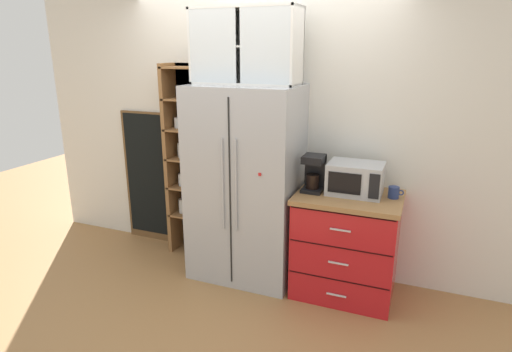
# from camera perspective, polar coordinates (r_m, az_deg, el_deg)

# --- Properties ---
(ground_plane) EXTENTS (10.61, 10.61, 0.00)m
(ground_plane) POSITION_cam_1_polar(r_m,az_deg,el_deg) (4.15, -1.45, -12.81)
(ground_plane) COLOR #9E7042
(wall_back_cream) EXTENTS (4.92, 0.10, 2.55)m
(wall_back_cream) POSITION_cam_1_polar(r_m,az_deg,el_deg) (4.06, 0.67, 5.76)
(wall_back_cream) COLOR silver
(wall_back_cream) RESTS_ON ground
(refrigerator) EXTENTS (0.94, 0.67, 1.75)m
(refrigerator) POSITION_cam_1_polar(r_m,az_deg,el_deg) (3.82, -1.39, -1.10)
(refrigerator) COLOR #ADAFB5
(refrigerator) RESTS_ON ground
(pantry_shelf_column) EXTENTS (0.45, 0.29, 1.92)m
(pantry_shelf_column) POSITION_cam_1_polar(r_m,az_deg,el_deg) (4.33, -8.80, 2.19)
(pantry_shelf_column) COLOR brown
(pantry_shelf_column) RESTS_ON ground
(counter_cabinet) EXTENTS (0.85, 0.66, 0.89)m
(counter_cabinet) POSITION_cam_1_polar(r_m,az_deg,el_deg) (3.75, 11.98, -8.92)
(counter_cabinet) COLOR red
(counter_cabinet) RESTS_ON ground
(microwave) EXTENTS (0.44, 0.33, 0.26)m
(microwave) POSITION_cam_1_polar(r_m,az_deg,el_deg) (3.58, 13.18, -0.33)
(microwave) COLOR #ADAFB5
(microwave) RESTS_ON counter_cabinet
(coffee_maker) EXTENTS (0.17, 0.20, 0.31)m
(coffee_maker) POSITION_cam_1_polar(r_m,az_deg,el_deg) (3.60, 7.79, 0.45)
(coffee_maker) COLOR black
(coffee_maker) RESTS_ON counter_cabinet
(mug_navy) EXTENTS (0.12, 0.09, 0.09)m
(mug_navy) POSITION_cam_1_polar(r_m,az_deg,el_deg) (3.58, 17.99, -2.10)
(mug_navy) COLOR navy
(mug_navy) RESTS_ON counter_cabinet
(bottle_amber) EXTENTS (0.06, 0.06, 0.26)m
(bottle_amber) POSITION_cam_1_polar(r_m,az_deg,el_deg) (3.61, 12.71, -0.44)
(bottle_amber) COLOR brown
(bottle_amber) RESTS_ON counter_cabinet
(upper_cabinet) EXTENTS (0.91, 0.32, 0.62)m
(upper_cabinet) POSITION_cam_1_polar(r_m,az_deg,el_deg) (3.68, -1.22, 16.94)
(upper_cabinet) COLOR silver
(upper_cabinet) RESTS_ON refrigerator
(chalkboard_menu) EXTENTS (0.60, 0.04, 1.42)m
(chalkboard_menu) POSITION_cam_1_polar(r_m,az_deg,el_deg) (4.73, -14.06, -0.17)
(chalkboard_menu) COLOR brown
(chalkboard_menu) RESTS_ON ground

